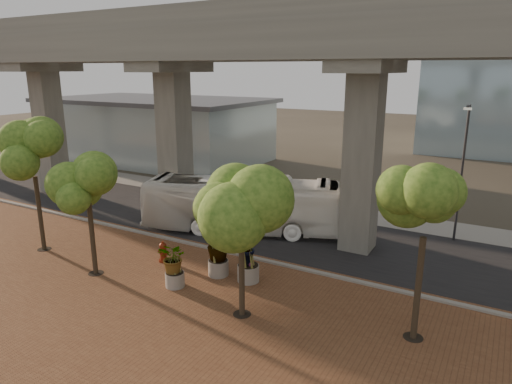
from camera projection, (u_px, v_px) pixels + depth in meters
The scene contains 18 objects.
ground at pixel (240, 240), 25.30m from camera, with size 160.00×160.00×0.00m, color #363127.
brick_plaza at pixel (138, 301), 18.57m from camera, with size 70.00×13.00×0.06m, color brown.
asphalt_road at pixel (258, 229), 26.98m from camera, with size 90.00×8.00×0.04m, color black.
curb_strip at pixel (220, 251), 23.60m from camera, with size 70.00×0.25×0.16m, color gray.
far_sidewalk at pixel (297, 206), 31.60m from camera, with size 90.00×3.00×0.06m, color gray.
transit_viaduct at pixel (258, 105), 25.08m from camera, with size 72.00×5.60×12.40m.
station_pavilion at pixel (156, 128), 47.41m from camera, with size 23.00×13.00×6.30m.
transit_bus at pixel (242, 205), 26.27m from camera, with size 2.70×11.49×3.20m, color white.
fire_hydrant at pixel (163, 252), 22.23m from camera, with size 0.52×0.47×1.04m.
planter_front at pixel (174, 260), 19.48m from camera, with size 1.85×1.85×2.03m.
planter_right at pixel (218, 245), 20.51m from camera, with size 2.27×2.27×2.43m.
planter_left at pixel (248, 251), 19.93m from camera, with size 2.16×2.16×2.38m.
street_tree_far_west at pixel (32, 156), 22.58m from camera, with size 3.58×3.58×6.60m.
street_tree_near_west at pixel (87, 181), 19.92m from camera, with size 3.43×3.43×5.97m.
street_tree_near_east at pixel (241, 202), 16.37m from camera, with size 3.90×3.90×6.31m.
street_tree_far_east at pixel (426, 208), 14.78m from camera, with size 3.45×3.45×6.35m.
streetlamp_west at pixel (175, 124), 34.08m from camera, with size 0.44×1.28×8.87m.
streetlamp_east at pixel (462, 164), 24.00m from camera, with size 0.37×1.07×7.40m.
Camera 1 is at (12.43, -20.23, 9.18)m, focal length 32.00 mm.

